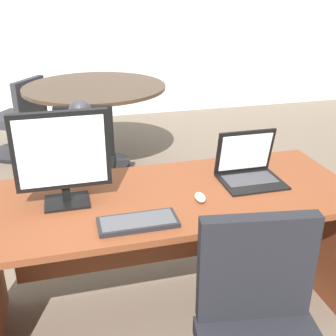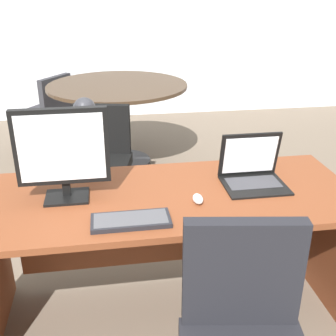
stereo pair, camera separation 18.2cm
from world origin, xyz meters
TOP-DOWN VIEW (x-y plane):
  - ground at (0.00, 1.50)m, footprint 12.00×12.00m
  - back_wall at (0.00, 3.81)m, footprint 10.00×0.10m
  - desk at (0.00, 0.05)m, footprint 1.80×0.73m
  - monitor at (-0.48, 0.03)m, footprint 0.42×0.16m
  - laptop at (0.43, 0.08)m, footprint 0.31×0.26m
  - keyboard at (-0.20, -0.23)m, footprint 0.33×0.14m
  - mouse at (0.12, -0.10)m, footprint 0.05×0.08m
  - desk_lamp at (-0.38, 0.25)m, footprint 0.12×0.14m
  - meeting_table at (-0.15, 2.09)m, footprint 1.29×1.29m
  - meeting_chair_near at (-0.89, 2.60)m, footprint 0.65×0.64m
  - meeting_chair_far at (-0.35, 1.22)m, footprint 0.56×0.57m

SIDE VIEW (x-z plane):
  - ground at x=0.00m, z-range 0.00..0.00m
  - meeting_chair_near at x=-0.89m, z-range -0.08..0.72m
  - meeting_chair_far at x=-0.35m, z-range -0.08..0.72m
  - desk at x=0.00m, z-range 0.15..0.87m
  - meeting_table at x=-0.15m, z-range 0.21..1.00m
  - keyboard at x=-0.20m, z-range 0.72..0.74m
  - mouse at x=0.12m, z-range 0.72..0.76m
  - laptop at x=0.43m, z-range 0.67..0.92m
  - monitor at x=-0.48m, z-range 0.74..1.18m
  - desk_lamp at x=-0.38m, z-range 0.82..1.24m
  - back_wall at x=0.00m, z-range 0.00..2.80m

